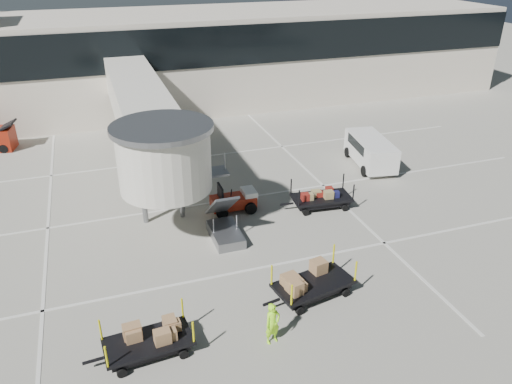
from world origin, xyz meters
TOP-DOWN VIEW (x-y plane):
  - ground at (0.00, 0.00)m, footprint 140.00×140.00m
  - lane_markings at (-0.67, 9.33)m, footprint 40.00×30.00m
  - terminal at (-0.35, 29.94)m, footprint 64.00×12.11m
  - jet_bridge at (-3.97, 12.26)m, footprint 5.70×20.40m
  - baggage_tug at (-0.11, 7.74)m, footprint 2.52×1.62m
  - suitcase_cart at (4.61, 6.52)m, footprint 4.12×1.95m
  - box_cart_near at (1.03, -0.56)m, footprint 4.22×2.27m
  - box_cart_far at (-6.25, -1.67)m, footprint 3.93×1.81m
  - ground_worker at (-1.72, -2.63)m, footprint 0.71×0.55m
  - minivan at (10.35, 11.05)m, footprint 2.79×5.18m

SIDE VIEW (x-z plane):
  - ground at x=0.00m, z-range 0.00..0.00m
  - lane_markings at x=-0.67m, z-range 0.00..0.02m
  - suitcase_cart at x=4.61m, z-range -0.23..1.36m
  - box_cart_near at x=1.03m, z-range -0.23..1.38m
  - box_cart_far at x=-6.25m, z-range -0.18..1.34m
  - baggage_tug at x=-0.11m, z-range -0.22..1.41m
  - ground_worker at x=-1.72m, z-range 0.00..1.73m
  - minivan at x=10.35m, z-range 0.19..2.05m
  - terminal at x=-0.35m, z-range -3.49..11.71m
  - jet_bridge at x=-3.97m, z-range 1.27..7.30m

